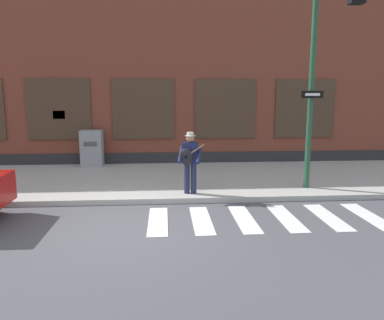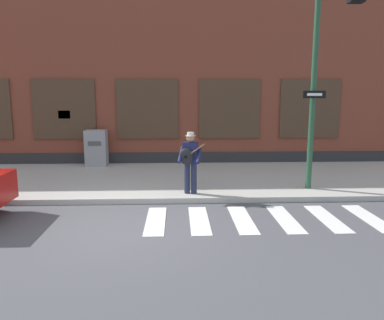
{
  "view_description": "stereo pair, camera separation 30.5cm",
  "coord_description": "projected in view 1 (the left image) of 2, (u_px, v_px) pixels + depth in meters",
  "views": [
    {
      "loc": [
        0.79,
        -7.41,
        2.72
      ],
      "look_at": [
        1.48,
        2.05,
        1.07
      ],
      "focal_mm": 35.0,
      "sensor_mm": 36.0,
      "label": 1
    },
    {
      "loc": [
        1.09,
        -7.43,
        2.72
      ],
      "look_at": [
        1.48,
        2.05,
        1.07
      ],
      "focal_mm": 35.0,
      "sensor_mm": 36.0,
      "label": 2
    }
  ],
  "objects": [
    {
      "name": "sidewalk",
      "position": [
        141.0,
        180.0,
        11.9
      ],
      "size": [
        28.0,
        5.1,
        0.14
      ],
      "color": "#ADAAA3",
      "rests_on": "ground"
    },
    {
      "name": "utility_box",
      "position": [
        92.0,
        148.0,
        13.7
      ],
      "size": [
        0.78,
        0.59,
        1.32
      ],
      "color": "gray",
      "rests_on": "sidewalk"
    },
    {
      "name": "ground_plane",
      "position": [
        128.0,
        229.0,
        7.69
      ],
      "size": [
        160.0,
        160.0,
        0.0
      ],
      "primitive_type": "plane",
      "color": "#4C4C51"
    },
    {
      "name": "crosswalk",
      "position": [
        265.0,
        218.0,
        8.35
      ],
      "size": [
        5.2,
        1.9,
        0.01
      ],
      "color": "silver",
      "rests_on": "ground"
    },
    {
      "name": "traffic_light",
      "position": [
        327.0,
        51.0,
        9.03
      ],
      "size": [
        0.6,
        2.71,
        5.27
      ],
      "color": "#234C33",
      "rests_on": "sidewalk"
    },
    {
      "name": "building_backdrop",
      "position": [
        145.0,
        55.0,
        15.63
      ],
      "size": [
        28.0,
        4.06,
        8.77
      ],
      "color": "brown",
      "rests_on": "ground"
    },
    {
      "name": "busker",
      "position": [
        190.0,
        159.0,
        9.79
      ],
      "size": [
        0.72,
        0.62,
        1.63
      ],
      "color": "#1E233D",
      "rests_on": "sidewalk"
    }
  ]
}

